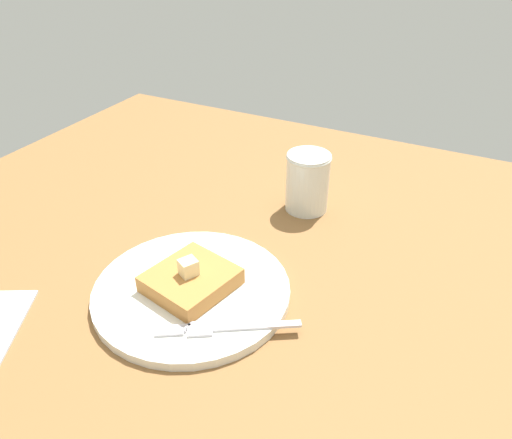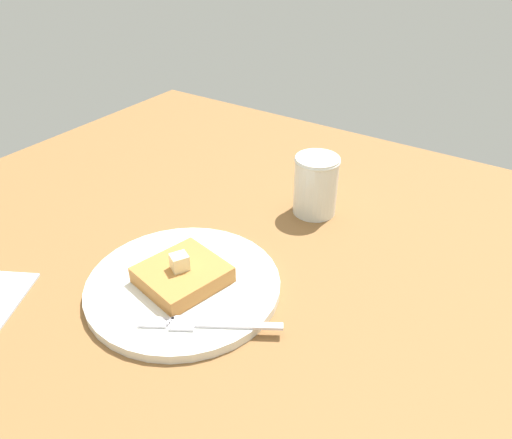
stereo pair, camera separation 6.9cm
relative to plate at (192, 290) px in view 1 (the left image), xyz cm
name	(u,v)px [view 1 (the left image)]	position (x,y,z in cm)	size (l,w,h in cm)	color
table_surface	(217,298)	(-2.35, -2.02, -1.90)	(113.61, 113.61, 2.44)	brown
plate	(192,290)	(0.00, 0.00, 0.00)	(24.59, 24.59, 1.20)	silver
toast_slice_center	(191,280)	(0.00, 0.00, 1.63)	(9.16, 9.78, 2.22)	#AF7134
butter_pat_primary	(188,267)	(0.05, 0.22, 3.77)	(2.06, 1.85, 2.06)	beige
fork	(221,328)	(-6.96, 4.58, 0.70)	(14.42, 9.53, 0.36)	silver
syrup_jar	(307,184)	(-4.90, -25.88, 3.76)	(6.97, 6.97, 9.45)	#3B140B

